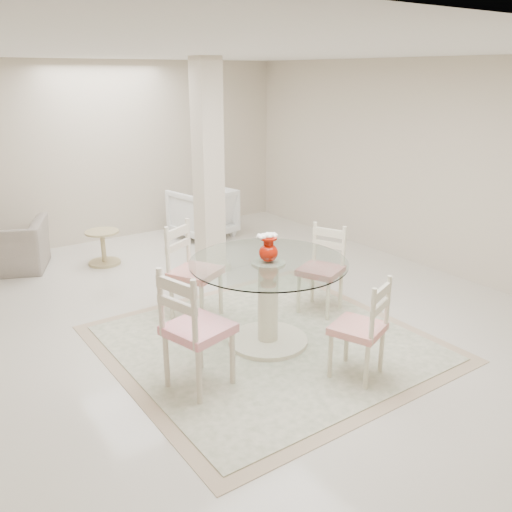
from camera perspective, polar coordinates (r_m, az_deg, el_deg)
ground at (r=6.00m, az=-2.55°, el=-6.01°), size 7.00×7.00×0.00m
room_shell at (r=5.49m, az=-2.84°, el=11.86°), size 6.02×7.02×2.71m
column at (r=6.92m, az=-5.05°, el=9.02°), size 0.30×0.30×2.70m
area_rug at (r=5.36m, az=1.24°, el=-9.13°), size 2.91×2.91×0.02m
dining_table at (r=5.17m, az=1.28°, el=-4.95°), size 1.48×1.48×0.85m
red_vase at (r=4.98m, az=1.30°, el=0.84°), size 0.21×0.18×0.27m
dining_chair_east at (r=5.92m, az=7.12°, el=-0.70°), size 0.56×0.56×1.05m
dining_chair_north at (r=5.72m, az=-7.03°, el=-0.88°), size 0.62×0.62×1.14m
dining_chair_west at (r=4.39m, az=-6.85°, el=-6.92°), size 0.58×0.58×1.18m
dining_chair_south at (r=4.66m, az=11.46°, el=-6.83°), size 0.52×0.52×1.01m
recliner_taupe at (r=7.87m, az=-24.96°, el=0.91°), size 1.31×1.24×0.67m
armchair_white at (r=8.69m, az=-5.62°, el=4.57°), size 0.98×1.00×0.79m
side_table at (r=7.72m, az=-15.76°, el=0.74°), size 0.45×0.45×0.47m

